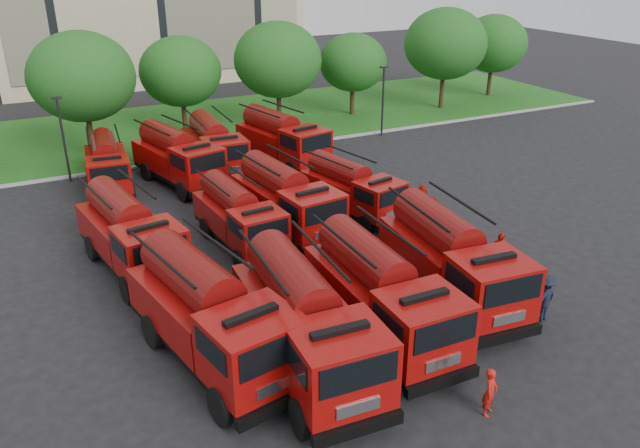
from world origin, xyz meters
The scene contains 29 objects.
ground centered at (0.00, 0.00, 0.00)m, with size 140.00×140.00×0.00m, color black.
lawn centered at (0.00, 26.00, 0.06)m, with size 70.00×16.00×0.12m, color #194913.
curb centered at (0.00, 17.90, 0.07)m, with size 70.00×0.30×0.14m, color gray.
tree_2 centered at (-8.00, 21.50, 5.35)m, with size 6.72×6.72×8.22m.
tree_3 centered at (-1.00, 24.00, 4.68)m, with size 5.88×5.88×7.19m.
tree_4 centered at (6.00, 22.50, 5.22)m, with size 6.55×6.55×8.01m.
tree_5 centered at (13.00, 23.50, 4.35)m, with size 5.46×5.46×6.68m.
tree_6 centered at (21.00, 22.00, 5.49)m, with size 6.89×6.89×8.42m.
tree_7 centered at (28.00, 24.00, 4.82)m, with size 6.05×6.05×7.39m.
lamp_post_0 centered at (-10.00, 17.20, 2.90)m, with size 0.60×0.25×5.11m.
lamp_post_1 centered at (12.00, 17.20, 2.90)m, with size 0.60×0.25×5.11m.
fire_truck_0 centered at (-7.78, -3.77, 1.83)m, with size 4.15×8.35×3.64m.
fire_truck_1 centered at (-5.17, -5.58, 1.83)m, with size 3.32×8.13×3.63m.
fire_truck_2 centered at (-1.96, -5.07, 1.76)m, with size 2.95×7.74×3.50m.
fire_truck_3 centered at (1.89, -4.07, 1.78)m, with size 3.46×7.99×3.53m.
fire_truck_4 centered at (-8.86, 4.24, 1.69)m, with size 3.63×7.67×3.35m.
fire_truck_5 centered at (-3.88, 4.34, 1.47)m, with size 2.75×6.58×2.93m.
fire_truck_6 centered at (-1.26, 4.82, 1.68)m, with size 3.33×7.58×3.34m.
fire_truck_7 centered at (2.62, 5.16, 1.45)m, with size 3.43×6.64×2.88m.
fire_truck_8 centered at (-8.09, 14.68, 1.50)m, with size 2.95×6.74×2.98m.
fire_truck_9 centered at (-4.23, 13.82, 1.66)m, with size 4.11×7.64×3.31m.
fire_truck_10 centered at (-1.62, 14.90, 1.65)m, with size 2.90×7.31×3.28m.
fire_truck_11 centered at (2.70, 14.39, 1.70)m, with size 4.01×7.78×3.38m.
firefighter_0 centered at (-1.18, -10.08, 0.00)m, with size 0.59×0.43×1.61m, color #B5120D.
firefighter_1 centered at (-2.59, -7.68, 0.00)m, with size 0.74×0.40×1.52m, color #B5120D.
firefighter_2 centered at (5.25, -3.19, 0.00)m, with size 1.07×0.61×1.83m, color #B5120D.
firefighter_3 centered at (4.09, -6.92, 0.00)m, with size 1.24×0.64×1.91m, color black.
firefighter_4 centered at (-3.84, -0.50, 0.00)m, with size 0.82×0.54×1.68m, color #B5120D.
firefighter_5 centered at (5.69, 3.17, 0.00)m, with size 1.68×0.72×1.81m, color #B5120D.
Camera 1 is at (-12.46, -21.14, 13.02)m, focal length 35.00 mm.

